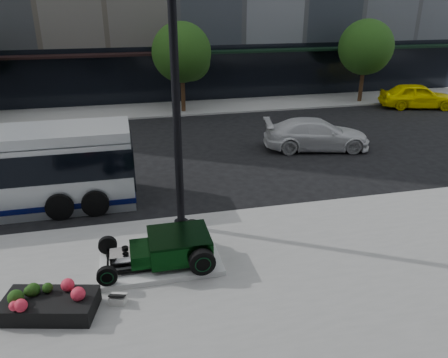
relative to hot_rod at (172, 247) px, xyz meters
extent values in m
plane|color=black|center=(1.97, 4.91, -0.70)|extent=(120.00, 120.00, 0.00)
cube|color=gray|center=(1.97, 18.91, -0.64)|extent=(70.00, 4.00, 0.12)
cube|color=black|center=(-8.03, 21.11, 1.30)|extent=(22.00, 0.50, 4.00)
cube|color=black|center=(14.97, 21.11, 1.30)|extent=(24.00, 0.50, 4.00)
cube|color=black|center=(-8.03, 20.51, 2.90)|extent=(22.00, 1.60, 0.15)
cube|color=black|center=(14.97, 20.51, 2.90)|extent=(24.00, 1.60, 0.15)
cylinder|color=black|center=(2.97, 17.91, 0.72)|extent=(0.28, 0.28, 2.60)
sphere|color=#173A0F|center=(2.97, 17.91, 3.22)|extent=(3.80, 3.80, 3.80)
sphere|color=#173A0F|center=(3.57, 18.21, 2.62)|extent=(2.60, 2.60, 2.60)
cylinder|color=black|center=(15.97, 17.91, 0.72)|extent=(0.28, 0.28, 2.60)
sphere|color=#173A0F|center=(15.97, 17.91, 3.22)|extent=(3.80, 3.80, 3.80)
sphere|color=#173A0F|center=(16.57, 18.21, 2.62)|extent=(2.60, 2.60, 2.60)
cube|color=silver|center=(-0.33, 0.00, -0.50)|extent=(3.40, 1.80, 0.15)
cube|color=black|center=(-0.33, -0.45, -0.33)|extent=(3.00, 0.08, 0.10)
cube|color=black|center=(-0.33, 0.45, -0.33)|extent=(3.00, 0.08, 0.10)
cube|color=black|center=(0.22, 0.00, 0.02)|extent=(1.70, 1.45, 0.62)
cube|color=black|center=(0.22, 0.00, 0.35)|extent=(1.70, 1.45, 0.06)
cube|color=black|center=(-0.88, 0.00, -0.10)|extent=(0.55, 1.05, 0.38)
cube|color=silver|center=(-1.43, 0.00, -0.15)|extent=(0.55, 0.55, 0.34)
cylinder|color=black|center=(-1.28, 0.00, 0.12)|extent=(0.18, 0.18, 0.10)
cylinder|color=black|center=(-1.78, 0.00, -0.27)|extent=(0.06, 1.55, 0.06)
cylinder|color=black|center=(0.72, -0.85, -0.07)|extent=(0.72, 0.24, 0.72)
cylinder|color=black|center=(0.72, -0.98, -0.07)|extent=(0.37, 0.02, 0.37)
torus|color=#0A3A1B|center=(0.72, -0.99, -0.07)|extent=(0.44, 0.02, 0.44)
cylinder|color=black|center=(0.72, 0.85, -0.07)|extent=(0.72, 0.24, 0.72)
cylinder|color=black|center=(0.72, 0.98, -0.07)|extent=(0.37, 0.02, 0.37)
torus|color=#0A3A1B|center=(0.72, 0.99, -0.07)|extent=(0.44, 0.02, 0.44)
cylinder|color=black|center=(-1.78, -0.78, -0.16)|extent=(0.54, 0.16, 0.54)
cylinder|color=black|center=(-1.78, -0.87, -0.16)|extent=(0.28, 0.02, 0.28)
torus|color=#0A3A1B|center=(-1.78, -0.88, -0.16)|extent=(0.34, 0.02, 0.34)
cylinder|color=black|center=(-1.78, 0.78, -0.16)|extent=(0.54, 0.16, 0.54)
cylinder|color=black|center=(-1.78, 0.87, -0.16)|extent=(0.28, 0.02, 0.28)
torus|color=#0A3A1B|center=(-1.78, 0.88, -0.16)|extent=(0.34, 0.02, 0.34)
cube|color=silver|center=(-1.54, -1.41, -0.47)|extent=(0.47, 0.41, 0.22)
cube|color=black|center=(-1.54, -1.41, -0.34)|extent=(0.47, 0.39, 0.15)
cylinder|color=black|center=(0.57, 2.16, 3.66)|extent=(0.25, 0.25, 8.47)
cylinder|color=black|center=(0.57, 2.16, -0.47)|extent=(0.47, 0.47, 0.21)
cube|color=black|center=(-3.14, -1.41, -0.36)|extent=(2.40, 1.59, 0.44)
sphere|color=#EF2A44|center=(-3.91, -1.41, -0.01)|extent=(0.29, 0.29, 0.29)
sphere|color=#173A0F|center=(-3.60, -1.41, -0.01)|extent=(0.29, 0.29, 0.29)
sphere|color=#EF2A44|center=(-3.30, -1.41, -0.01)|extent=(0.29, 0.29, 0.29)
sphere|color=#173A0F|center=(-2.99, -1.41, -0.01)|extent=(0.29, 0.29, 0.29)
sphere|color=#EF2A44|center=(-2.68, -1.41, -0.01)|extent=(0.29, 0.29, 0.29)
sphere|color=#173A0F|center=(-2.37, -1.41, -0.01)|extent=(0.29, 0.29, 0.29)
cube|color=black|center=(-0.81, 5.18, 0.85)|extent=(0.06, 2.30, 1.70)
cylinder|color=black|center=(-3.44, 3.88, -0.22)|extent=(0.96, 0.28, 0.96)
cylinder|color=black|center=(-3.44, 6.48, -0.22)|extent=(0.96, 0.28, 0.96)
cylinder|color=black|center=(-2.24, 3.88, -0.22)|extent=(0.96, 0.28, 0.96)
cylinder|color=black|center=(-2.24, 6.48, -0.22)|extent=(0.96, 0.28, 0.96)
imported|color=silver|center=(8.46, 8.92, 0.07)|extent=(5.63, 3.18, 1.54)
imported|color=#F6E600|center=(18.98, 15.52, 0.15)|extent=(5.33, 3.27, 1.70)
camera|label=1|loc=(-1.00, -10.68, 6.56)|focal=35.00mm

